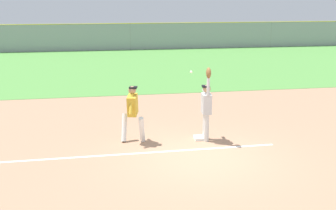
% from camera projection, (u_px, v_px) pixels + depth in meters
% --- Properties ---
extents(ground_plane, '(76.45, 76.45, 0.00)m').
position_uv_depth(ground_plane, '(202.00, 158.00, 11.19)').
color(ground_plane, tan).
extents(outfield_grass, '(48.76, 16.22, 0.01)m').
position_uv_depth(outfield_grass, '(141.00, 65.00, 26.21)').
color(outfield_grass, '#549342').
rests_on(outfield_grass, ground_plane).
extents(chalk_foul_line, '(12.00, 0.23, 0.01)m').
position_uv_depth(chalk_foul_line, '(65.00, 158.00, 11.15)').
color(chalk_foul_line, white).
rests_on(chalk_foul_line, ground_plane).
extents(first_base, '(0.39, 0.39, 0.08)m').
position_uv_depth(first_base, '(200.00, 138.00, 12.65)').
color(first_base, white).
rests_on(first_base, ground_plane).
extents(fielder, '(0.30, 0.90, 2.28)m').
position_uv_depth(fielder, '(206.00, 105.00, 12.28)').
color(fielder, silver).
rests_on(fielder, ground_plane).
extents(runner, '(0.76, 0.84, 1.72)m').
position_uv_depth(runner, '(133.00, 110.00, 12.16)').
color(runner, white).
rests_on(runner, ground_plane).
extents(baseball, '(0.07, 0.07, 0.07)m').
position_uv_depth(baseball, '(191.00, 72.00, 12.16)').
color(baseball, white).
extents(outfield_fence, '(48.84, 0.08, 2.18)m').
position_uv_depth(outfield_fence, '(130.00, 37.00, 33.67)').
color(outfield_fence, '#93999E').
rests_on(outfield_fence, ground_plane).
extents(parked_car_blue, '(4.56, 2.43, 1.25)m').
position_uv_depth(parked_car_blue, '(4.00, 39.00, 36.09)').
color(parked_car_blue, '#23389E').
rests_on(parked_car_blue, ground_plane).
extents(parked_car_black, '(4.54, 2.39, 1.25)m').
position_uv_depth(parked_car_black, '(79.00, 37.00, 37.31)').
color(parked_car_black, black).
rests_on(parked_car_black, ground_plane).
extents(parked_car_silver, '(4.51, 2.34, 1.25)m').
position_uv_depth(parked_car_silver, '(148.00, 36.00, 38.62)').
color(parked_car_silver, '#B7B7BC').
rests_on(parked_car_silver, ground_plane).
extents(parked_car_green, '(4.45, 2.21, 1.25)m').
position_uv_depth(parked_car_green, '(208.00, 35.00, 39.53)').
color(parked_car_green, '#1E6B33').
rests_on(parked_car_green, ground_plane).
extents(parked_car_red, '(4.57, 2.47, 1.25)m').
position_uv_depth(parked_car_red, '(274.00, 35.00, 39.75)').
color(parked_car_red, '#B21E1E').
rests_on(parked_car_red, ground_plane).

